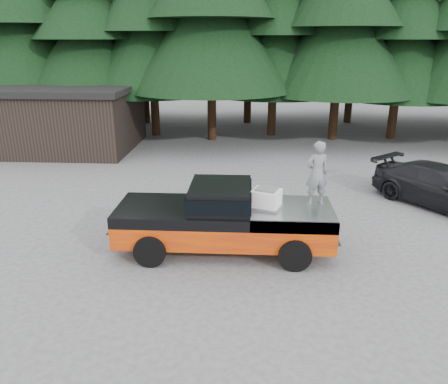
# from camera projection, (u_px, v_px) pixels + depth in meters

# --- Properties ---
(ground) EXTENTS (120.00, 120.00, 0.00)m
(ground) POSITION_uv_depth(u_px,v_px,m) (204.00, 257.00, 11.77)
(ground) COLOR #48484A
(ground) RESTS_ON ground
(pickup_truck) EXTENTS (6.00, 2.04, 1.33)m
(pickup_truck) POSITION_uv_depth(u_px,v_px,m) (224.00, 228.00, 11.96)
(pickup_truck) COLOR #D64A00
(pickup_truck) RESTS_ON ground
(truck_cab) EXTENTS (1.66, 1.90, 0.59)m
(truck_cab) POSITION_uv_depth(u_px,v_px,m) (220.00, 195.00, 11.65)
(truck_cab) COLOR black
(truck_cab) RESTS_ON pickup_truck
(air_compressor) EXTENTS (0.86, 0.79, 0.48)m
(air_compressor) POSITION_uv_depth(u_px,v_px,m) (266.00, 199.00, 11.51)
(air_compressor) COLOR silver
(air_compressor) RESTS_ON pickup_truck
(man_on_bed) EXTENTS (0.73, 0.58, 1.75)m
(man_on_bed) POSITION_uv_depth(u_px,v_px,m) (317.00, 173.00, 11.57)
(man_on_bed) COLOR slate
(man_on_bed) RESTS_ON pickup_truck
(parked_car) EXTENTS (4.62, 5.04, 1.42)m
(parked_car) POSITION_uv_depth(u_px,v_px,m) (442.00, 187.00, 15.15)
(parked_car) COLOR black
(parked_car) RESTS_ON ground
(utility_building) EXTENTS (8.40, 6.40, 3.30)m
(utility_building) POSITION_uv_depth(u_px,v_px,m) (57.00, 117.00, 23.00)
(utility_building) COLOR black
(utility_building) RESTS_ON ground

